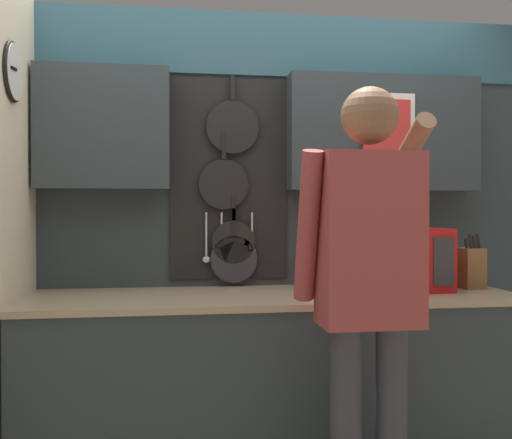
{
  "coord_description": "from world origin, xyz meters",
  "views": [
    {
      "loc": [
        -0.48,
        -2.68,
        1.31
      ],
      "look_at": [
        -0.06,
        0.22,
        1.28
      ],
      "focal_mm": 40.0,
      "sensor_mm": 36.0,
      "label": 1
    }
  ],
  "objects_px": {
    "microwave": "(396,259)",
    "person": "(368,274)",
    "knife_block": "(469,267)",
    "utensil_crock": "(317,273)"
  },
  "relations": [
    {
      "from": "microwave",
      "to": "person",
      "type": "height_order",
      "value": "person"
    },
    {
      "from": "microwave",
      "to": "utensil_crock",
      "type": "xyz_separation_m",
      "value": [
        -0.41,
        0.0,
        -0.07
      ]
    },
    {
      "from": "microwave",
      "to": "person",
      "type": "relative_size",
      "value": 0.26
    },
    {
      "from": "microwave",
      "to": "knife_block",
      "type": "xyz_separation_m",
      "value": [
        0.4,
        0.0,
        -0.05
      ]
    },
    {
      "from": "utensil_crock",
      "to": "person",
      "type": "relative_size",
      "value": 0.19
    },
    {
      "from": "knife_block",
      "to": "utensil_crock",
      "type": "bearing_deg",
      "value": 179.97
    },
    {
      "from": "utensil_crock",
      "to": "person",
      "type": "bearing_deg",
      "value": -86.67
    },
    {
      "from": "utensil_crock",
      "to": "person",
      "type": "height_order",
      "value": "person"
    },
    {
      "from": "microwave",
      "to": "knife_block",
      "type": "distance_m",
      "value": 0.4
    },
    {
      "from": "knife_block",
      "to": "utensil_crock",
      "type": "distance_m",
      "value": 0.81
    }
  ]
}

